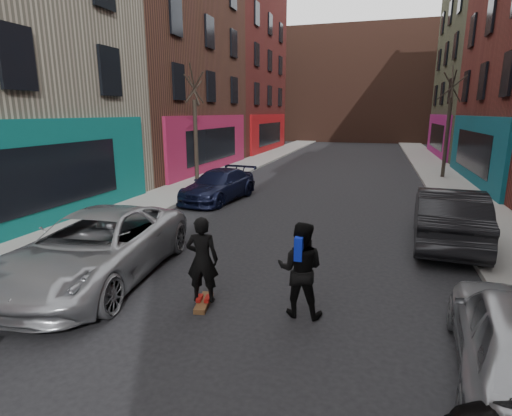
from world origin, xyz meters
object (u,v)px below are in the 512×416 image
Objects in this scene: tree_right_far at (449,115)px; parked_left_end at (219,185)px; pedestrian at (300,269)px; parked_left_far at (97,247)px; skateboard at (204,303)px; tree_left_far at (195,119)px; skateboarder at (202,260)px; parked_right_end at (448,216)px.

tree_right_far reaches higher than parked_left_end.
parked_left_far is at bearing -4.66° from pedestrian.
skateboard is (-6.72, -17.93, -3.48)m from tree_right_far.
tree_right_far is 18.58m from pedestrian.
parked_left_end is (2.37, -2.92, -2.73)m from tree_left_far.
tree_right_far is (12.40, 6.00, 0.15)m from tree_left_far.
skateboarder reaches higher than parked_left_end.
parked_left_end is (-10.03, -8.92, -2.88)m from tree_right_far.
parked_left_end is 10.23m from pedestrian.
tree_right_far is 1.51× the size of parked_left_end.
parked_left_far is 3.24× the size of skateboarder.
pedestrian is at bearing -105.31° from tree_right_far.
parked_right_end is 2.91× the size of skateboarder.
tree_right_far is 19.47m from skateboard.
parked_right_end is at bearing -30.81° from tree_left_far.
parked_right_end is 2.75× the size of pedestrian.
parked_left_far is at bearing 159.15° from skateboard.
tree_left_far is 4.64m from parked_left_end.
parked_left_end reaches higher than skateboard.
tree_left_far is 13.44m from skateboarder.
tree_right_far reaches higher than tree_left_far.
parked_right_end reaches higher than parked_left_far.
skateboarder is (3.31, -9.02, 0.30)m from parked_left_end.
pedestrian reaches higher than skateboard.
parked_right_end reaches higher than skateboard.
parked_left_end is at bearing -50.93° from tree_left_far.
parked_left_far is 2.92m from skateboard.
tree_left_far is at bearing -75.42° from skateboarder.
skateboard is 0.45× the size of pedestrian.
parked_left_far is 1.22× the size of parked_left_end.
parked_left_far is at bearing -75.85° from tree_left_far.
tree_left_far is at bearing 97.22° from parked_left_far.
skateboard is at bearing -64.55° from tree_left_far.
skateboarder is at bearing 0.00° from skateboard.
tree_left_far is 3.83× the size of skateboarder.
tree_right_far is 12.83m from parked_right_end.
tree_left_far reaches higher than parked_left_far.
parked_right_end is at bearing -122.52° from pedestrian.
tree_left_far reaches higher than pedestrian.
tree_right_far is at bearing 49.30° from parked_left_end.
parked_right_end is at bearing -143.86° from skateboarder.
parked_right_end reaches higher than parked_left_end.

